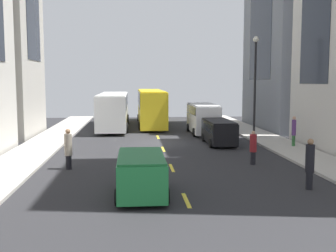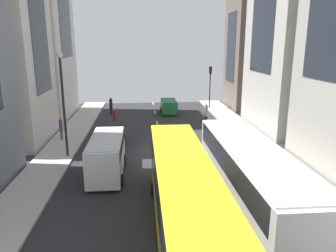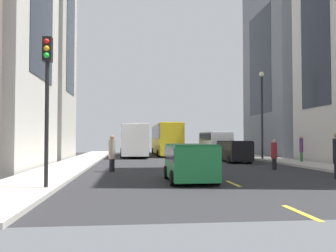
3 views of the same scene
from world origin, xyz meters
name	(u,v)px [view 3 (image 3 of 3)]	position (x,y,z in m)	size (l,w,h in m)	color
ground_plane	(182,162)	(0.00, 0.00, 0.00)	(43.60, 43.60, 0.00)	#28282B
sidewalk_west	(80,161)	(-8.35, 0.00, 0.07)	(2.90, 44.00, 0.15)	#B2ADA3
sidewalk_east	(278,160)	(8.35, 0.00, 0.07)	(2.90, 44.00, 0.15)	#B2ADA3
lane_stripe_0	(301,213)	(0.00, -21.00, 0.01)	(0.16, 2.00, 0.01)	yellow
lane_stripe_1	(233,184)	(0.00, -15.00, 0.01)	(0.16, 2.00, 0.01)	yellow
lane_stripe_2	(204,171)	(0.00, -9.00, 0.01)	(0.16, 2.00, 0.01)	yellow
lane_stripe_3	(188,164)	(0.00, -3.00, 0.01)	(0.16, 2.00, 0.01)	yellow
lane_stripe_4	(177,160)	(0.00, 3.00, 0.01)	(0.16, 2.00, 0.01)	yellow
lane_stripe_5	(170,156)	(0.00, 9.00, 0.01)	(0.16, 2.00, 0.01)	yellow
lane_stripe_6	(165,154)	(0.00, 15.00, 0.01)	(0.16, 2.00, 0.01)	yellow
lane_stripe_7	(161,152)	(0.00, 21.00, 0.01)	(0.16, 2.00, 0.01)	yellow
building_west_2	(19,12)	(-14.73, 4.80, 13.81)	(9.56, 7.91, 27.62)	#B7B2A8
building_east_2	(287,63)	(13.21, 8.54, 10.37)	(6.47, 11.87, 20.75)	slate
city_bus_white	(134,138)	(-3.85, 9.87, 2.01)	(2.80, 12.90, 3.35)	silver
streetcar_yellow	(166,137)	(-0.14, 12.50, 2.12)	(2.70, 13.97, 3.59)	yellow
delivery_van_white	(215,143)	(4.00, 4.83, 1.51)	(2.25, 5.82, 2.58)	white
car_green_0	(190,160)	(-1.70, -14.17, 0.97)	(2.01, 4.00, 1.65)	#1E7238
car_black_1	(234,150)	(4.15, -1.11, 1.03)	(1.90, 4.79, 1.74)	black
pedestrian_crossing_mid	(112,153)	(-5.35, -8.84, 1.10)	(0.40, 0.40, 2.11)	black
pedestrian_crossing_near	(274,154)	(4.52, -8.44, 0.97)	(0.38, 0.38, 1.86)	black
pedestrian_waiting_curb	(301,147)	(8.85, -3.25, 1.25)	(0.29, 0.29, 2.03)	#336B38
traffic_light_near_corner	(47,82)	(-7.30, -16.48, 3.95)	(0.32, 0.44, 5.43)	black
streetlamp_near	(262,106)	(7.40, 1.15, 4.85)	(0.44, 0.44, 7.77)	black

